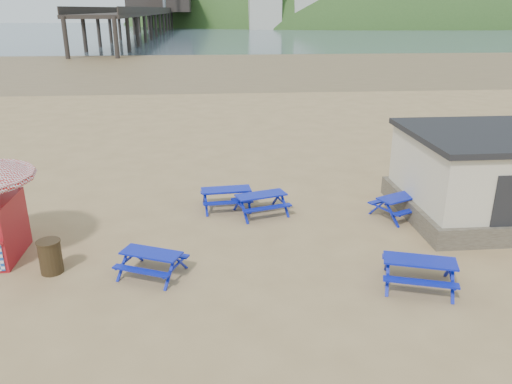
{
  "coord_description": "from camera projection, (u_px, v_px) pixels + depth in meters",
  "views": [
    {
      "loc": [
        -0.08,
        -15.22,
        7.19
      ],
      "look_at": [
        1.39,
        1.5,
        1.0
      ],
      "focal_mm": 35.0,
      "sensor_mm": 36.0,
      "label": 1
    }
  ],
  "objects": [
    {
      "name": "picnic_table_blue_b",
      "position": [
        226.0,
        198.0,
        18.99
      ],
      "size": [
        1.99,
        1.66,
        0.78
      ],
      "rotation": [
        0.0,
        0.0,
        0.09
      ],
      "color": "#0E1D9D",
      "rests_on": "ground"
    },
    {
      "name": "picnic_table_blue_e",
      "position": [
        418.0,
        273.0,
        13.61
      ],
      "size": [
        2.3,
        2.05,
        0.8
      ],
      "rotation": [
        0.0,
        0.0,
        -0.31
      ],
      "color": "#0E1D9D",
      "rests_on": "ground"
    },
    {
      "name": "picnic_table_blue_c",
      "position": [
        401.0,
        206.0,
        18.25
      ],
      "size": [
        2.35,
        2.18,
        0.79
      ],
      "rotation": [
        0.0,
        0.0,
        0.45
      ],
      "color": "#0E1D9D",
      "rests_on": "ground"
    },
    {
      "name": "litter_bin",
      "position": [
        50.0,
        256.0,
        14.29
      ],
      "size": [
        0.68,
        0.68,
        1.0
      ],
      "color": "#3C2B17",
      "rests_on": "ground"
    },
    {
      "name": "amenity_block",
      "position": [
        508.0,
        174.0,
        17.97
      ],
      "size": [
        7.4,
        5.4,
        3.15
      ],
      "color": "#665B4C",
      "rests_on": "ground"
    },
    {
      "name": "picnic_table_blue_d",
      "position": [
        152.0,
        264.0,
        14.2
      ],
      "size": [
        2.13,
        1.96,
        0.72
      ],
      "rotation": [
        0.0,
        0.0,
        -0.41
      ],
      "color": "#0E1D9D",
      "rests_on": "ground"
    },
    {
      "name": "ground",
      "position": [
        219.0,
        237.0,
        16.72
      ],
      "size": [
        400.0,
        400.0,
        0.0
      ],
      "primitive_type": "plane",
      "color": "tan",
      "rests_on": "ground"
    },
    {
      "name": "picnic_table_blue_f",
      "position": [
        485.0,
        219.0,
        17.03
      ],
      "size": [
        2.13,
        1.77,
        0.84
      ],
      "rotation": [
        0.0,
        0.0,
        -0.08
      ],
      "color": "#0E1D9D",
      "rests_on": "ground"
    },
    {
      "name": "wet_sand",
      "position": [
        212.0,
        64.0,
        68.12
      ],
      "size": [
        400.0,
        400.0,
        0.0
      ],
      "primitive_type": "plane",
      "color": "olive",
      "rests_on": "ground"
    },
    {
      "name": "pier",
      "position": [
        160.0,
        14.0,
        179.94
      ],
      "size": [
        24.0,
        220.0,
        39.29
      ],
      "color": "black",
      "rests_on": "ground"
    },
    {
      "name": "sea",
      "position": [
        210.0,
        30.0,
        175.61
      ],
      "size": [
        400.0,
        400.0,
        0.0
      ],
      "primitive_type": "plane",
      "color": "#495B68",
      "rests_on": "ground"
    },
    {
      "name": "headland_town",
      "position": [
        396.0,
        46.0,
        242.2
      ],
      "size": [
        264.0,
        144.0,
        108.0
      ],
      "color": "#2D4C1E",
      "rests_on": "ground"
    },
    {
      "name": "picnic_table_blue_a",
      "position": [
        261.0,
        204.0,
        18.46
      ],
      "size": [
        2.2,
        1.96,
        0.77
      ],
      "rotation": [
        0.0,
        0.0,
        0.29
      ],
      "color": "#0E1D9D",
      "rests_on": "ground"
    }
  ]
}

